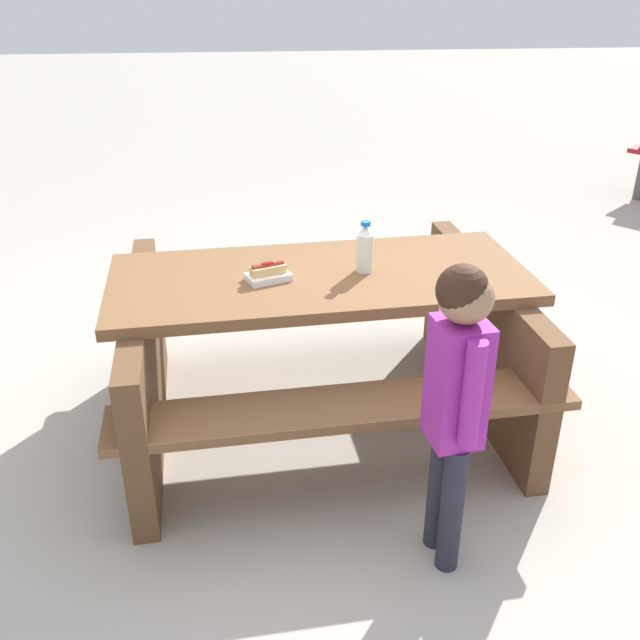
% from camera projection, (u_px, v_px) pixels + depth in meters
% --- Properties ---
extents(ground_plane, '(30.00, 30.00, 0.00)m').
position_uv_depth(ground_plane, '(320.00, 418.00, 3.40)').
color(ground_plane, '#ADA599').
rests_on(ground_plane, ground).
extents(picnic_table, '(1.90, 1.53, 0.75)m').
position_uv_depth(picnic_table, '(320.00, 336.00, 3.19)').
color(picnic_table, brown).
rests_on(picnic_table, ground).
extents(soda_bottle, '(0.07, 0.07, 0.23)m').
position_uv_depth(soda_bottle, '(365.00, 249.00, 3.03)').
color(soda_bottle, silver).
rests_on(soda_bottle, picnic_table).
extents(hotdog_tray, '(0.21, 0.17, 0.08)m').
position_uv_depth(hotdog_tray, '(268.00, 273.00, 2.98)').
color(hotdog_tray, white).
rests_on(hotdog_tray, picnic_table).
extents(child_in_coat, '(0.19, 0.28, 1.15)m').
position_uv_depth(child_in_coat, '(456.00, 384.00, 2.29)').
color(child_in_coat, '#262633').
rests_on(child_in_coat, ground).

